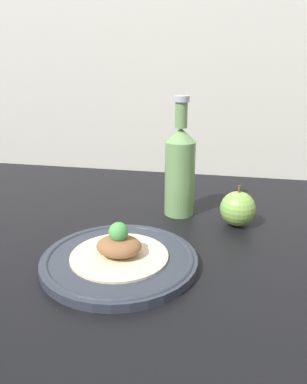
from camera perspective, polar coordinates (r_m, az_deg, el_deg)
ground_plane at (r=67.70cm, az=-0.92°, el=-11.17°), size 180.00×110.00×4.00cm
wall_backsplash at (r=111.41cm, az=5.38°, el=23.20°), size 180.00×3.00×80.00cm
plate at (r=63.90cm, az=-5.21°, el=-10.21°), size 26.19×26.19×1.77cm
plated_food at (r=62.85cm, az=-5.27°, el=-8.49°), size 16.41×16.41×6.19cm
cider_bottle at (r=81.00cm, az=4.05°, el=3.53°), size 6.56×6.56×25.74cm
apple at (r=78.95cm, az=12.71°, el=-2.49°), size 7.27×7.27×8.66cm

